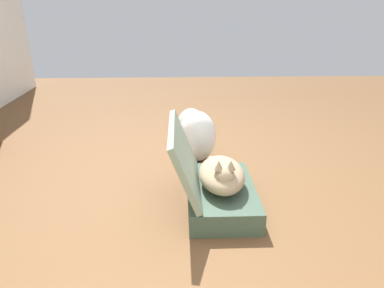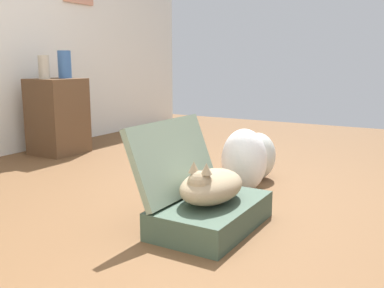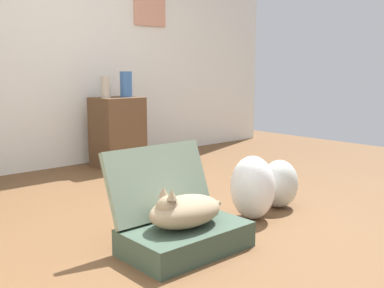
{
  "view_description": "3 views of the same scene",
  "coord_description": "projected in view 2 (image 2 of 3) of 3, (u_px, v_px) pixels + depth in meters",
  "views": [
    {
      "loc": [
        -2.1,
        -0.01,
        1.21
      ],
      "look_at": [
        0.01,
        -0.09,
        0.33
      ],
      "focal_mm": 32.11,
      "sensor_mm": 36.0,
      "label": 1
    },
    {
      "loc": [
        -2.1,
        -1.25,
        0.85
      ],
      "look_at": [
        0.08,
        0.03,
        0.36
      ],
      "focal_mm": 40.18,
      "sensor_mm": 36.0,
      "label": 2
    },
    {
      "loc": [
        -1.75,
        -2.04,
        0.97
      ],
      "look_at": [
        0.06,
        0.0,
        0.52
      ],
      "focal_mm": 42.45,
      "sensor_mm": 36.0,
      "label": 3
    }
  ],
  "objects": [
    {
      "name": "ground_plane",
      "position": [
        190.0,
        207.0,
        2.56
      ],
      "size": [
        7.68,
        7.68,
        0.0
      ],
      "primitive_type": "plane",
      "color": "brown",
      "rests_on": "ground"
    },
    {
      "name": "suitcase_base",
      "position": [
        211.0,
        214.0,
        2.23
      ],
      "size": [
        0.67,
        0.42,
        0.14
      ],
      "primitive_type": "cube",
      "color": "#384C3D",
      "rests_on": "ground"
    },
    {
      "name": "suitcase_lid",
      "position": [
        174.0,
        158.0,
        2.29
      ],
      "size": [
        0.67,
        0.18,
        0.4
      ],
      "primitive_type": "cube",
      "rotation": [
        1.2,
        0.0,
        0.0
      ],
      "color": "gray",
      "rests_on": "suitcase_base"
    },
    {
      "name": "cat",
      "position": [
        211.0,
        186.0,
        2.19
      ],
      "size": [
        0.52,
        0.28,
        0.23
      ],
      "color": "#998466",
      "rests_on": "suitcase_base"
    },
    {
      "name": "plastic_bag_white",
      "position": [
        244.0,
        160.0,
        2.84
      ],
      "size": [
        0.28,
        0.31,
        0.42
      ],
      "primitive_type": "ellipsoid",
      "color": "white",
      "rests_on": "ground"
    },
    {
      "name": "plastic_bag_clear",
      "position": [
        258.0,
        156.0,
        3.15
      ],
      "size": [
        0.28,
        0.26,
        0.34
      ],
      "primitive_type": "ellipsoid",
      "color": "silver",
      "rests_on": "ground"
    },
    {
      "name": "side_table",
      "position": [
        58.0,
        116.0,
        4.01
      ],
      "size": [
        0.44,
        0.41,
        0.7
      ],
      "primitive_type": "cube",
      "color": "brown",
      "rests_on": "ground"
    },
    {
      "name": "vase_tall",
      "position": [
        44.0,
        67.0,
        3.84
      ],
      "size": [
        0.1,
        0.1,
        0.21
      ],
      "primitive_type": "cylinder",
      "color": "#B7AD99",
      "rests_on": "side_table"
    },
    {
      "name": "vase_short",
      "position": [
        65.0,
        64.0,
        4.01
      ],
      "size": [
        0.12,
        0.12,
        0.25
      ],
      "primitive_type": "cylinder",
      "color": "#38609E",
      "rests_on": "side_table"
    }
  ]
}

